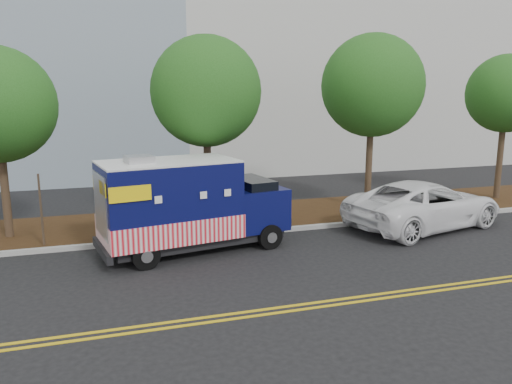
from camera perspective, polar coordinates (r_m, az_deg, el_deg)
name	(u,v)px	position (r m, az deg, el deg)	size (l,w,h in m)	color
ground	(193,253)	(15.44, -7.17, -6.94)	(120.00, 120.00, 0.00)	black
curb	(186,238)	(16.73, -8.02, -5.22)	(120.00, 0.18, 0.15)	#9E9E99
mulch_strip	(177,222)	(18.73, -9.07, -3.43)	(120.00, 4.00, 0.15)	black
centerline_near	(229,314)	(11.38, -3.09, -13.78)	(120.00, 0.10, 0.01)	gold
centerline_far	(232,319)	(11.16, -2.76, -14.31)	(120.00, 0.10, 0.01)	gold
tree_b	(206,92)	(17.44, -5.73, 11.32)	(3.79, 3.79, 6.72)	#38281C
tree_c	(372,86)	(20.40, 13.16, 11.72)	(4.00, 4.00, 7.05)	#38281C
tree_d	(506,94)	(24.37, 26.68, 9.98)	(3.35, 3.35, 6.41)	#38281C
sign_post	(41,212)	(16.64, -23.33, -2.16)	(0.06, 0.06, 2.40)	#473828
food_truck	(186,208)	(15.26, -8.04, -1.79)	(6.07, 3.13, 3.05)	black
white_car	(424,204)	(18.93, 18.70, -1.35)	(2.80, 6.06, 1.69)	white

